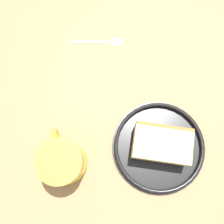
% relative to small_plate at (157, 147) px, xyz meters
% --- Properties ---
extents(ground_plane, '(1.13, 1.13, 0.03)m').
position_rel_small_plate_xyz_m(ground_plane, '(0.09, -0.05, -0.03)').
color(ground_plane, '#936D47').
extents(small_plate, '(0.19, 0.19, 0.02)m').
position_rel_small_plate_xyz_m(small_plate, '(0.00, 0.00, 0.00)').
color(small_plate, black).
rests_on(small_plate, ground_plane).
extents(cake_slice, '(0.11, 0.08, 0.05)m').
position_rel_small_plate_xyz_m(cake_slice, '(-0.00, -0.00, 0.03)').
color(cake_slice, '#9E662D').
rests_on(cake_slice, small_plate).
extents(tea_mug, '(0.08, 0.11, 0.10)m').
position_rel_small_plate_xyz_m(tea_mug, '(0.18, 0.04, 0.04)').
color(tea_mug, gold).
rests_on(tea_mug, ground_plane).
extents(teaspoon, '(0.12, 0.02, 0.01)m').
position_rel_small_plate_xyz_m(teaspoon, '(0.11, -0.23, -0.00)').
color(teaspoon, silver).
rests_on(teaspoon, ground_plane).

